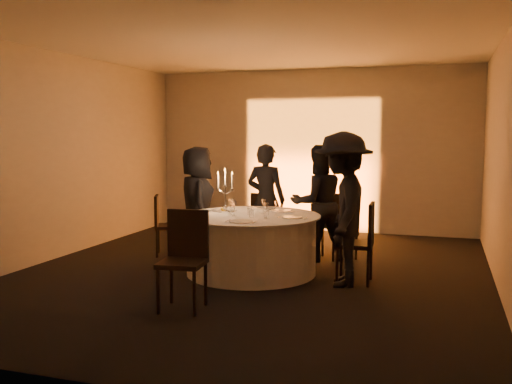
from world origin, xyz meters
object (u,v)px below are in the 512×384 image
(guest_back_right, at_px, (318,203))
(guest_left, at_px, (198,203))
(banquet_table, at_px, (251,244))
(chair_back_right, at_px, (342,222))
(guest_right, at_px, (343,209))
(chair_left, at_px, (164,222))
(chair_front, at_px, (185,253))
(coffee_cup, at_px, (204,212))
(guest_back_left, at_px, (266,200))
(chair_right, at_px, (362,238))
(candelabra, at_px, (225,197))
(chair_back_left, at_px, (265,217))

(guest_back_right, bearing_deg, guest_left, -18.85)
(banquet_table, distance_m, guest_left, 1.26)
(chair_back_right, distance_m, guest_right, 1.46)
(chair_left, bearing_deg, guest_back_right, -104.34)
(chair_front, bearing_deg, chair_back_right, 60.94)
(guest_left, bearing_deg, chair_back_right, -103.07)
(coffee_cup, bearing_deg, guest_back_left, 70.36)
(chair_front, distance_m, coffee_cup, 1.58)
(chair_left, bearing_deg, chair_right, -126.38)
(chair_back_right, xyz_separation_m, guest_back_left, (-1.15, -0.02, 0.28))
(chair_right, height_order, guest_right, guest_right)
(chair_right, relative_size, guest_right, 0.53)
(guest_back_right, height_order, candelabra, guest_back_right)
(banquet_table, bearing_deg, chair_left, 158.11)
(chair_back_left, xyz_separation_m, guest_back_right, (0.99, -0.64, 0.34))
(banquet_table, distance_m, chair_left, 1.73)
(banquet_table, distance_m, coffee_cup, 0.75)
(guest_left, xyz_separation_m, coffee_cup, (0.40, -0.69, -0.02))
(chair_left, distance_m, guest_back_right, 2.31)
(banquet_table, relative_size, chair_back_right, 1.85)
(chair_right, bearing_deg, candelabra, -97.22)
(candelabra, bearing_deg, banquet_table, -18.31)
(chair_left, relative_size, coffee_cup, 8.22)
(guest_right, distance_m, coffee_cup, 1.85)
(chair_back_left, bearing_deg, chair_front, 102.74)
(banquet_table, distance_m, guest_back_left, 1.27)
(banquet_table, relative_size, candelabra, 3.02)
(chair_right, distance_m, guest_back_left, 2.03)
(chair_back_left, distance_m, guest_left, 1.31)
(guest_left, bearing_deg, banquet_table, -149.86)
(chair_left, relative_size, chair_front, 0.88)
(chair_back_left, distance_m, coffee_cup, 1.81)
(chair_right, xyz_separation_m, candelabra, (-1.85, 0.18, 0.42))
(chair_right, bearing_deg, guest_right, -54.91)
(chair_right, height_order, candelabra, candelabra)
(guest_right, bearing_deg, chair_back_left, -149.18)
(guest_right, bearing_deg, chair_left, -115.71)
(banquet_table, relative_size, guest_back_right, 1.08)
(chair_back_right, height_order, candelabra, candelabra)
(chair_left, distance_m, guest_back_left, 1.57)
(chair_back_left, height_order, chair_front, chair_front)
(chair_back_left, height_order, guest_right, guest_right)
(guest_back_right, bearing_deg, chair_left, -23.72)
(guest_back_right, bearing_deg, chair_back_right, 176.11)
(chair_back_left, xyz_separation_m, chair_back_right, (1.31, -0.46, 0.06))
(chair_right, bearing_deg, guest_left, -106.10)
(chair_back_left, relative_size, guest_back_left, 0.53)
(banquet_table, distance_m, chair_back_right, 1.56)
(chair_right, height_order, guest_back_left, guest_back_left)
(chair_right, bearing_deg, guest_back_right, -145.60)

